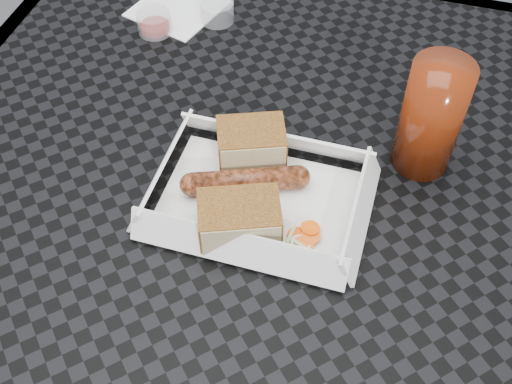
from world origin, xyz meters
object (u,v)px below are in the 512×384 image
food_tray (258,201)px  drink_glass (431,117)px  patio_table (232,178)px  bratwurst (245,181)px

food_tray → drink_glass: 0.22m
patio_table → food_tray: 0.13m
patio_table → drink_glass: bearing=7.7°
patio_table → food_tray: bearing=-54.3°
bratwurst → drink_glass: 0.22m
bratwurst → drink_glass: drink_glass is taller
patio_table → bratwurst: (0.04, -0.07, 0.09)m
bratwurst → food_tray: bearing=-31.2°
food_tray → drink_glass: bearing=34.6°
food_tray → bratwurst: bearing=148.8°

